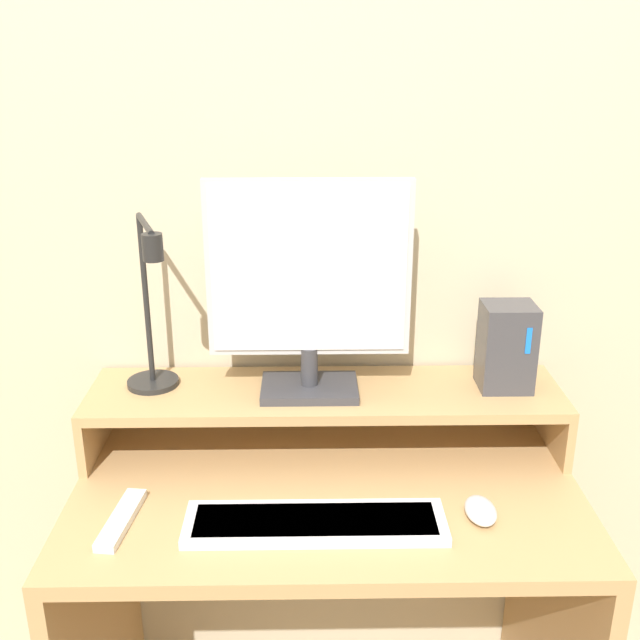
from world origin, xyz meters
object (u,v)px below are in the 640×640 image
object	(u,v)px
desk_lamp	(151,326)
keyboard	(315,523)
router_dock	(506,347)
mouse	(481,511)
monitor	(309,284)
remote_control	(121,519)

from	to	relation	value
desk_lamp	keyboard	bearing A→B (deg)	-40.18
router_dock	mouse	size ratio (longest dim) A/B	1.98
desk_lamp	keyboard	size ratio (longest dim) A/B	0.79
keyboard	mouse	distance (m)	0.31
monitor	mouse	distance (m)	0.55
monitor	keyboard	world-z (taller)	monitor
desk_lamp	router_dock	xyz separation A→B (m)	(0.74, 0.02, -0.06)
mouse	remote_control	xyz separation A→B (m)	(-0.67, -0.01, -0.01)
monitor	router_dock	size ratio (longest dim) A/B	2.42
mouse	remote_control	distance (m)	0.67
desk_lamp	remote_control	world-z (taller)	desk_lamp
router_dock	remote_control	distance (m)	0.85
keyboard	router_dock	bearing A→B (deg)	36.51
router_dock	mouse	distance (m)	0.36
desk_lamp	router_dock	bearing A→B (deg)	1.71
remote_control	desk_lamp	bearing A→B (deg)	84.19
remote_control	router_dock	bearing A→B (deg)	20.24
monitor	remote_control	world-z (taller)	monitor
router_dock	mouse	xyz separation A→B (m)	(-0.10, -0.27, -0.22)
desk_lamp	remote_control	distance (m)	0.39
monitor	desk_lamp	xyz separation A→B (m)	(-0.32, -0.01, -0.09)
desk_lamp	mouse	distance (m)	0.74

